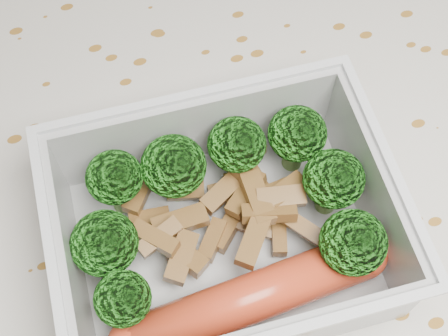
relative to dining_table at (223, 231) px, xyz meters
name	(u,v)px	position (x,y,z in m)	size (l,w,h in m)	color
dining_table	(223,231)	(0.00, 0.00, 0.00)	(1.40, 0.90, 0.75)	brown
tablecloth	(223,205)	(0.00, 0.00, 0.05)	(1.46, 0.96, 0.19)	beige
lunch_container	(226,234)	(-0.01, -0.04, 0.11)	(0.20, 0.16, 0.07)	silver
broccoli_florets	(224,195)	(-0.01, -0.03, 0.13)	(0.17, 0.12, 0.05)	#608C3F
meat_pile	(229,214)	(-0.01, -0.03, 0.11)	(0.11, 0.08, 0.03)	brown
sausage	(252,298)	(-0.01, -0.08, 0.11)	(0.17, 0.03, 0.03)	red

